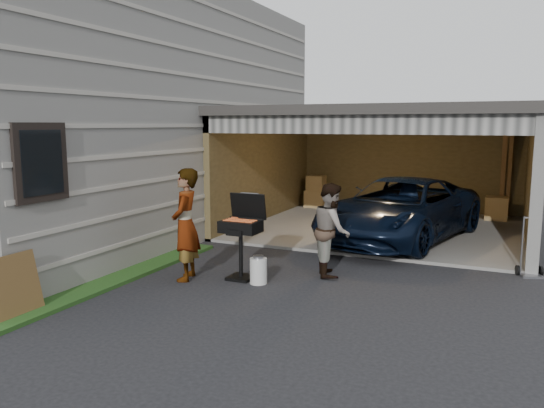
{
  "coord_description": "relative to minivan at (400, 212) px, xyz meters",
  "views": [
    {
      "loc": [
        3.48,
        -6.17,
        2.53
      ],
      "look_at": [
        -0.28,
        2.13,
        1.15
      ],
      "focal_mm": 35.0,
      "sensor_mm": 36.0,
      "label": 1
    }
  ],
  "objects": [
    {
      "name": "house",
      "position": [
        -7.37,
        -1.2,
        2.09
      ],
      "size": [
        7.0,
        11.0,
        5.5
      ],
      "primitive_type": "cube",
      "color": "#474744",
      "rests_on": "ground"
    },
    {
      "name": "hand_truck",
      "position": [
        2.51,
        -1.74,
        -0.46
      ],
      "size": [
        0.45,
        0.4,
        1.01
      ],
      "rotation": [
        0.0,
        0.0,
        0.33
      ],
      "color": "gray",
      "rests_on": "ground"
    },
    {
      "name": "bbq_grill",
      "position": [
        -1.84,
        -3.85,
        0.17
      ],
      "size": [
        0.63,
        0.55,
        1.39
      ],
      "color": "black",
      "rests_on": "ground"
    },
    {
      "name": "ground",
      "position": [
        -1.37,
        -5.2,
        -0.66
      ],
      "size": [
        80.0,
        80.0,
        0.0
      ],
      "primitive_type": "plane",
      "color": "black",
      "rests_on": "ground"
    },
    {
      "name": "plywood_panel",
      "position": [
        -3.71,
        -6.67,
        -0.24
      ],
      "size": [
        0.21,
        0.76,
        0.84
      ],
      "primitive_type": "cube",
      "rotation": [
        0.0,
        -0.21,
        0.0
      ],
      "color": "brown",
      "rests_on": "ground"
    },
    {
      "name": "groundcover_strip",
      "position": [
        -3.62,
        -6.2,
        -0.63
      ],
      "size": [
        0.5,
        8.0,
        0.06
      ],
      "primitive_type": "cube",
      "color": "#193814",
      "rests_on": "ground"
    },
    {
      "name": "man",
      "position": [
        -0.57,
        -3.03,
        0.12
      ],
      "size": [
        0.85,
        0.94,
        1.56
      ],
      "primitive_type": "imported",
      "rotation": [
        0.0,
        0.0,
        2.0
      ],
      "color": "#402219",
      "rests_on": "ground"
    },
    {
      "name": "minivan",
      "position": [
        0.0,
        0.0,
        0.0
      ],
      "size": [
        3.19,
        5.11,
        1.32
      ],
      "primitive_type": "imported",
      "rotation": [
        0.0,
        0.0,
        -0.23
      ],
      "color": "black",
      "rests_on": "ground"
    },
    {
      "name": "woman",
      "position": [
        -2.64,
        -4.26,
        0.26
      ],
      "size": [
        0.63,
        0.77,
        1.83
      ],
      "primitive_type": "imported",
      "rotation": [
        0.0,
        0.0,
        -1.24
      ],
      "color": "silver",
      "rests_on": "ground"
    },
    {
      "name": "garage",
      "position": [
        -0.61,
        1.59,
        1.21
      ],
      "size": [
        6.8,
        6.3,
        2.9
      ],
      "color": "#605E59",
      "rests_on": "ground"
    },
    {
      "name": "propane_tank",
      "position": [
        -1.47,
        -3.99,
        -0.45
      ],
      "size": [
        0.32,
        0.32,
        0.41
      ],
      "primitive_type": "cylinder",
      "rotation": [
        0.0,
        0.0,
        0.16
      ],
      "color": "silver",
      "rests_on": "ground"
    }
  ]
}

